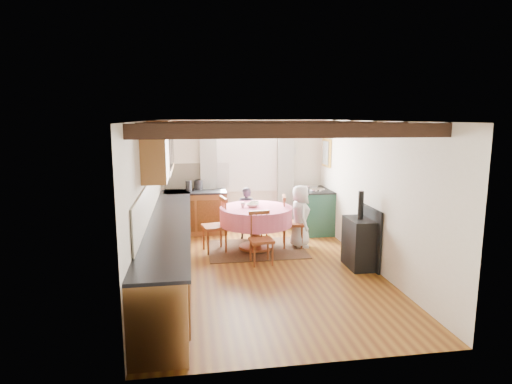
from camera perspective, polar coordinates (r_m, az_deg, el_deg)
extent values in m
cube|color=brown|center=(7.11, 1.00, -10.29)|extent=(3.60, 5.50, 0.00)
cube|color=white|center=(6.67, 1.07, 9.45)|extent=(3.60, 5.50, 0.00)
cube|color=silver|center=(9.47, -1.81, 2.31)|extent=(3.60, 0.00, 2.40)
cube|color=silver|center=(4.18, 7.53, -7.63)|extent=(3.60, 0.00, 2.40)
cube|color=silver|center=(6.72, -14.27, -1.14)|extent=(0.00, 5.50, 2.40)
cube|color=silver|center=(7.31, 15.08, -0.31)|extent=(0.00, 5.50, 2.40)
cube|color=black|center=(4.71, 5.27, 8.12)|extent=(3.60, 0.16, 0.16)
cube|color=black|center=(5.69, 2.80, 8.45)|extent=(3.60, 0.16, 0.16)
cube|color=black|center=(6.67, 1.06, 8.68)|extent=(3.60, 0.16, 0.16)
cube|color=black|center=(7.66, -0.23, 8.84)|extent=(3.60, 0.16, 0.16)
cube|color=black|center=(8.65, -1.23, 8.96)|extent=(3.60, 0.16, 0.16)
cube|color=beige|center=(7.01, -13.88, -0.68)|extent=(0.02, 4.50, 0.55)
cube|color=beige|center=(9.39, -7.86, 2.15)|extent=(1.40, 0.02, 0.55)
cube|color=brown|center=(6.88, -11.49, -7.30)|extent=(0.60, 5.30, 0.88)
cube|color=brown|center=(9.24, -8.03, -2.77)|extent=(1.30, 0.60, 0.88)
cube|color=black|center=(6.76, -11.46, -3.57)|extent=(0.64, 5.30, 0.04)
cube|color=black|center=(9.13, -8.10, 0.02)|extent=(1.30, 0.64, 0.04)
cube|color=brown|center=(7.80, -12.44, 5.98)|extent=(0.34, 1.80, 0.90)
cube|color=brown|center=(6.31, -13.25, 4.62)|extent=(0.34, 0.90, 0.70)
cube|color=white|center=(9.43, -1.20, 4.72)|extent=(1.34, 0.03, 1.54)
cube|color=white|center=(9.43, -1.21, 4.72)|extent=(1.20, 0.01, 1.40)
cube|color=#9CA192|center=(9.33, -6.31, 1.51)|extent=(0.35, 0.10, 2.10)
cube|color=#9CA192|center=(9.55, 3.94, 1.74)|extent=(0.35, 0.10, 2.10)
cylinder|color=black|center=(9.31, -1.15, 8.35)|extent=(2.00, 0.03, 0.03)
cube|color=gold|center=(9.37, 9.38, 5.17)|extent=(0.04, 0.50, 0.60)
cylinder|color=silver|center=(9.58, 4.48, 5.37)|extent=(0.30, 0.02, 0.30)
cube|color=#322218|center=(8.13, 0.00, -7.60)|extent=(1.80, 1.40, 0.01)
imported|color=#302E3C|center=(8.72, -1.30, -2.80)|extent=(0.43, 0.33, 1.07)
imported|color=silver|center=(8.20, 5.90, -3.23)|extent=(0.41, 0.60, 1.19)
imported|color=silver|center=(7.95, -0.45, -1.79)|extent=(0.31, 0.31, 0.06)
imported|color=silver|center=(8.18, -0.23, -1.47)|extent=(0.25, 0.25, 0.06)
imported|color=silver|center=(7.91, -1.76, -1.76)|extent=(0.12, 0.12, 0.09)
cylinder|color=#262628|center=(9.13, -8.95, 0.82)|extent=(0.13, 0.13, 0.22)
cylinder|color=#262628|center=(9.25, -7.68, 0.94)|extent=(0.19, 0.19, 0.21)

